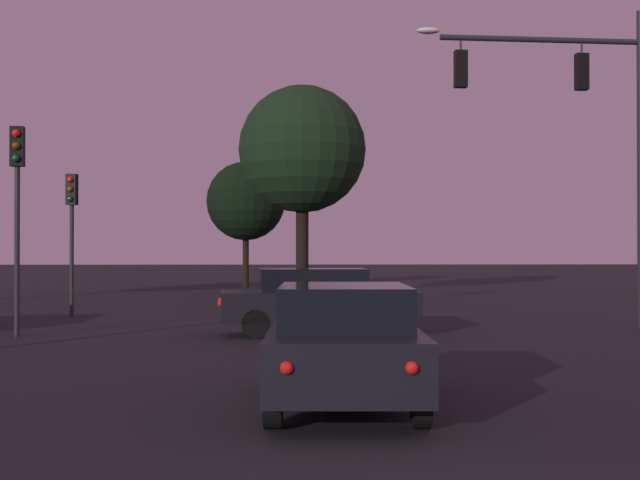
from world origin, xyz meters
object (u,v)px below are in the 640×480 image
Objects in this scene: car_crossing_right at (317,300)px; tree_left_far at (302,150)px; traffic_light_corner_left at (72,215)px; car_nearside_lane at (344,343)px; traffic_light_corner_right at (17,189)px; traffic_signal_mast_arm at (584,116)px; tree_center_horizon at (246,201)px.

car_crossing_right is 0.54× the size of tree_left_far.
traffic_light_corner_left is 0.95× the size of car_nearside_lane.
car_nearside_lane is 9.34m from car_crossing_right.
tree_left_far reaches higher than car_nearside_lane.
traffic_light_corner_right reaches higher than traffic_light_corner_left.
traffic_light_corner_left is at bearing 162.32° from traffic_signal_mast_arm.
traffic_light_corner_left is 0.48× the size of tree_left_far.
car_crossing_right is at bearing 90.69° from car_nearside_lane.
tree_center_horizon is (-9.63, 22.98, -0.89)m from traffic_signal_mast_arm.
traffic_light_corner_left reaches higher than car_nearside_lane.
traffic_light_corner_right is 11.66m from car_nearside_lane.
tree_center_horizon is (3.75, 24.51, 1.04)m from traffic_light_corner_right.
traffic_signal_mast_arm is 24.93m from tree_center_horizon.
car_nearside_lane is at bearing -84.66° from tree_center_horizon.
traffic_signal_mast_arm is 8.07m from car_crossing_right.
car_crossing_right is at bearing -169.23° from traffic_signal_mast_arm.
traffic_light_corner_left is (-13.63, 4.34, -2.31)m from traffic_signal_mast_arm.
traffic_signal_mast_arm is 1.24× the size of tree_center_horizon.
tree_left_far reaches higher than traffic_signal_mast_arm.
car_nearside_lane is at bearing -52.78° from traffic_light_corner_right.
traffic_light_corner_right is 0.54× the size of tree_left_far.
car_nearside_lane is 0.50× the size of tree_left_far.
traffic_light_corner_right is at bearing -177.67° from car_crossing_right.
car_crossing_right is at bearing -89.13° from tree_left_far.
traffic_light_corner_right is 24.82m from tree_center_horizon.
traffic_signal_mast_arm is 14.49m from traffic_light_corner_left.
traffic_light_corner_right is at bearing -111.88° from tree_left_far.
tree_left_far is at bearing 90.87° from car_crossing_right.
car_crossing_right is (-0.11, 9.34, -0.00)m from car_nearside_lane.
tree_center_horizon is (4.00, 18.63, 1.42)m from traffic_light_corner_left.
traffic_light_corner_right is (0.26, -5.88, 0.38)m from traffic_light_corner_left.
traffic_light_corner_right is 7.24m from car_crossing_right.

